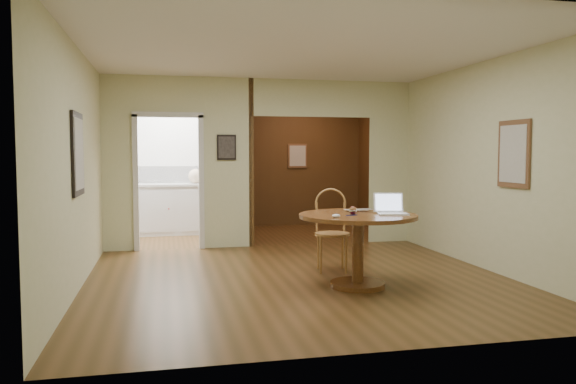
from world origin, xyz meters
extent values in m
plane|color=#473014|center=(0.00, 0.00, 0.00)|extent=(5.00, 5.00, 0.00)
plane|color=white|center=(0.00, 0.00, 2.70)|extent=(5.00, 5.00, 0.00)
plane|color=beige|center=(0.00, -2.50, 1.35)|extent=(5.00, 0.00, 5.00)
plane|color=beige|center=(-2.50, 0.00, 1.35)|extent=(0.00, 5.00, 5.00)
plane|color=beige|center=(2.50, 0.00, 1.35)|extent=(0.00, 5.00, 5.00)
cube|color=beige|center=(-2.25, 2.50, 1.35)|extent=(0.50, 2.70, 0.04)
cube|color=beige|center=(-0.60, 2.50, 1.35)|extent=(0.80, 2.70, 0.04)
cube|color=beige|center=(2.15, 2.50, 1.35)|extent=(0.70, 2.70, 0.04)
plane|color=white|center=(-1.35, 4.50, 1.35)|extent=(2.70, 0.00, 2.70)
plane|color=#432B13|center=(1.15, 5.00, 1.35)|extent=(2.70, 0.00, 2.70)
cube|color=#432B13|center=(-0.20, 3.75, 1.35)|extent=(0.08, 2.50, 2.70)
cube|color=black|center=(-2.48, 0.00, 1.50)|extent=(0.03, 0.70, 0.90)
cube|color=brown|center=(2.48, -0.50, 1.50)|extent=(0.03, 0.60, 0.80)
cube|color=black|center=(-0.60, 2.48, 1.60)|extent=(0.30, 0.03, 0.40)
cube|color=beige|center=(1.15, 4.98, 1.45)|extent=(0.40, 0.03, 0.50)
cube|color=white|center=(-1.35, 4.49, 1.10)|extent=(2.00, 0.02, 0.32)
cylinder|color=brown|center=(0.55, -0.48, 0.03)|extent=(0.62, 0.62, 0.06)
cylinder|color=brown|center=(0.55, -0.48, 0.41)|extent=(0.13, 0.13, 0.72)
cylinder|color=brown|center=(0.55, -0.48, 0.81)|extent=(1.32, 1.32, 0.04)
cylinder|color=olive|center=(0.51, 0.39, 0.48)|extent=(0.52, 0.52, 0.03)
cylinder|color=olive|center=(0.33, 0.26, 0.24)|extent=(0.03, 0.03, 0.48)
cylinder|color=olive|center=(0.64, 0.20, 0.24)|extent=(0.03, 0.03, 0.48)
cylinder|color=olive|center=(0.38, 0.57, 0.24)|extent=(0.03, 0.03, 0.48)
cylinder|color=olive|center=(0.70, 0.52, 0.24)|extent=(0.03, 0.03, 0.48)
cylinder|color=olive|center=(0.36, 0.58, 0.68)|extent=(0.03, 0.03, 0.38)
cylinder|color=olive|center=(0.72, 0.52, 0.68)|extent=(0.03, 0.03, 0.38)
torus|color=olive|center=(0.54, 0.56, 0.85)|extent=(0.41, 0.10, 0.41)
cube|color=white|center=(0.91, -0.61, 0.84)|extent=(0.38, 0.30, 0.02)
cube|color=silver|center=(0.91, -0.64, 0.84)|extent=(0.30, 0.18, 0.00)
cube|color=white|center=(0.91, -0.48, 0.95)|extent=(0.34, 0.13, 0.22)
cube|color=#919DB9|center=(0.91, -0.48, 0.95)|extent=(0.29, 0.11, 0.18)
imported|color=silver|center=(0.66, -0.26, 0.84)|extent=(0.36, 0.25, 0.03)
ellipsoid|color=white|center=(0.20, -0.78, 0.85)|extent=(0.11, 0.07, 0.04)
cylinder|color=navy|center=(0.43, -0.61, 0.83)|extent=(0.14, 0.04, 0.01)
cube|color=silver|center=(-1.35, 4.20, 0.45)|extent=(2.00, 0.55, 0.90)
cube|color=beige|center=(-1.35, 4.20, 0.92)|extent=(2.06, 0.60, 0.04)
sphere|color=#B20C0C|center=(-1.50, 3.91, 0.50)|extent=(0.03, 0.03, 0.03)
sphere|color=#B20C0C|center=(-0.50, 3.91, 0.50)|extent=(0.03, 0.03, 0.03)
ellipsoid|color=beige|center=(-1.00, 4.20, 1.08)|extent=(0.34, 0.31, 0.27)
camera|label=1|loc=(-1.57, -6.42, 1.51)|focal=35.00mm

